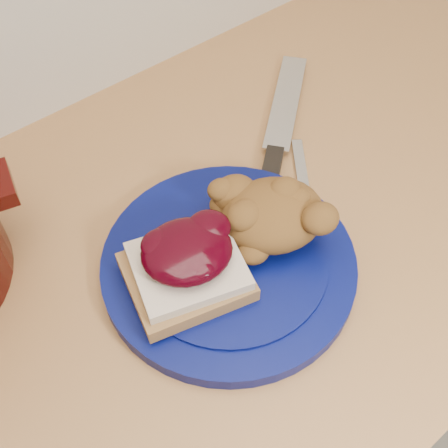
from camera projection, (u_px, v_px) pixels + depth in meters
base_cabinet at (186, 418)px, 0.97m from camera, size 4.00×0.60×0.86m
plate at (229, 264)px, 0.60m from camera, size 0.35×0.35×0.02m
sandwich at (187, 265)px, 0.55m from camera, size 0.14×0.13×0.06m
stuffing_mound at (273, 215)px, 0.59m from camera, size 0.14×0.13×0.06m
chef_knife at (273, 160)px, 0.69m from camera, size 0.26×0.22×0.02m
butter_knife at (304, 190)px, 0.67m from camera, size 0.11×0.14×0.00m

